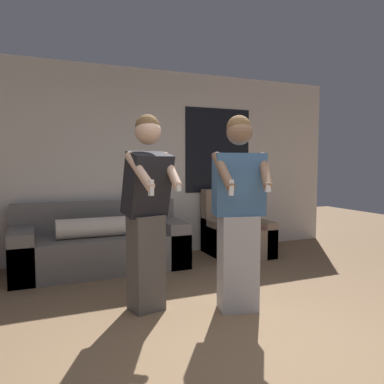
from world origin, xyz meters
TOP-DOWN VIEW (x-y plane):
  - ground_plane at (0.00, 0.00)m, footprint 14.00×14.00m
  - wall_back at (0.02, 3.23)m, footprint 6.43×0.07m
  - couch at (-0.68, 2.74)m, footprint 2.12×0.90m
  - armchair at (1.30, 2.74)m, footprint 0.81×0.87m
  - person_left at (-0.51, 1.19)m, footprint 0.46×0.57m
  - person_right at (0.26, 0.88)m, footprint 0.52×0.53m

SIDE VIEW (x-z plane):
  - ground_plane at x=0.00m, z-range 0.00..0.00m
  - couch at x=-0.68m, z-range -0.11..0.73m
  - armchair at x=1.30m, z-range -0.17..0.79m
  - person_right at x=0.26m, z-range 0.02..1.80m
  - person_left at x=-0.51m, z-range 0.04..1.83m
  - wall_back at x=0.02m, z-range 0.00..2.70m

